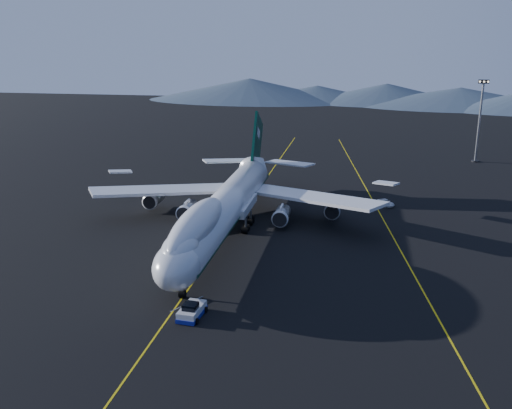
% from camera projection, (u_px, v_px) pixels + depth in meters
% --- Properties ---
extents(ground, '(500.00, 500.00, 0.00)m').
position_uv_depth(ground, '(226.00, 236.00, 106.17)').
color(ground, black).
rests_on(ground, ground).
extents(taxiway_line_main, '(0.25, 220.00, 0.01)m').
position_uv_depth(taxiway_line_main, '(226.00, 236.00, 106.16)').
color(taxiway_line_main, '#DABD0C').
rests_on(taxiway_line_main, ground).
extents(taxiway_line_side, '(28.08, 198.09, 0.01)m').
position_uv_depth(taxiway_line_side, '(388.00, 228.00, 110.35)').
color(taxiway_line_side, '#DABD0C').
rests_on(taxiway_line_side, ground).
extents(boeing_747, '(59.62, 72.43, 19.37)m').
position_uv_depth(boeing_747, '(225.00, 206.00, 104.55)').
color(boeing_747, silver).
rests_on(boeing_747, ground).
extents(pushback_tug, '(3.33, 5.37, 2.25)m').
position_uv_depth(pushback_tug, '(192.00, 312.00, 75.41)').
color(pushback_tug, silver).
rests_on(pushback_tug, ground).
extents(service_van, '(4.23, 5.13, 1.30)m').
position_uv_depth(service_van, '(386.00, 203.00, 125.26)').
color(service_van, white).
rests_on(service_van, ground).
extents(floodlight_mast, '(2.96, 2.22, 23.93)m').
position_uv_depth(floodlight_mast, '(479.00, 121.00, 165.86)').
color(floodlight_mast, black).
rests_on(floodlight_mast, ground).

